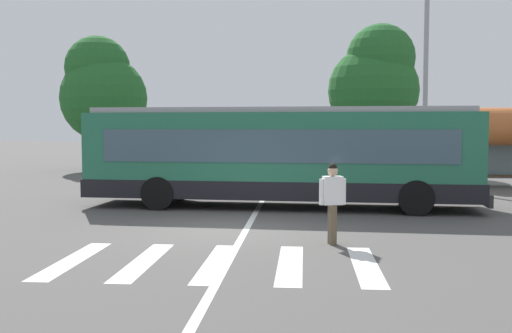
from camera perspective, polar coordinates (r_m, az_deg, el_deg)
ground_plane at (r=14.40m, az=-2.92°, el=-6.11°), size 160.00×160.00×0.00m
city_transit_bus at (r=18.22m, az=2.32°, el=1.03°), size 12.07×3.36×3.06m
pedestrian_crossing_street at (r=12.63m, az=7.37°, el=-3.11°), size 0.57×0.34×1.72m
parked_car_champagne at (r=28.37m, az=-9.17°, el=0.36°), size 2.08×4.60×1.35m
parked_car_charcoal at (r=27.74m, az=-4.00°, el=0.32°), size 1.88×4.50×1.35m
parked_car_red at (r=28.04m, az=1.84°, el=0.37°), size 2.06×4.59×1.35m
parked_car_teal at (r=27.76m, az=7.42°, el=0.30°), size 1.90×4.51×1.35m
bus_stop_shelter at (r=26.26m, az=23.09°, el=3.42°), size 4.87×1.54×3.25m
twin_arm_street_lamp at (r=25.54m, az=16.05°, el=11.24°), size 4.80×0.32×9.50m
background_tree_left at (r=34.84m, az=-14.60°, el=7.17°), size 4.86×4.86×7.58m
background_tree_right at (r=33.64m, az=11.42°, el=8.05°), size 5.00×5.00×8.08m
crosswalk_painted_stripes at (r=11.02m, az=-3.85°, el=-9.22°), size 5.87×3.15×0.01m
lane_center_line at (r=16.30m, az=-0.30°, el=-4.91°), size 0.16×24.00×0.01m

